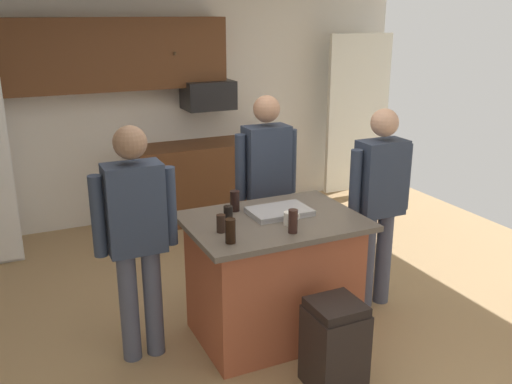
% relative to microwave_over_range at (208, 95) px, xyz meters
% --- Properties ---
extents(floor, '(7.04, 7.04, 0.00)m').
position_rel_microwave_over_range_xyz_m(floor, '(-0.60, -2.50, -1.45)').
color(floor, tan).
rests_on(floor, ground).
extents(back_wall, '(6.40, 0.10, 2.60)m').
position_rel_microwave_over_range_xyz_m(back_wall, '(-0.60, 0.30, -0.15)').
color(back_wall, white).
rests_on(back_wall, ground).
extents(french_door_window_panel, '(0.90, 0.06, 2.00)m').
position_rel_microwave_over_range_xyz_m(french_door_window_panel, '(2.00, -0.10, -0.35)').
color(french_door_window_panel, white).
rests_on(french_door_window_panel, ground).
extents(cabinet_run_upper, '(2.40, 0.38, 0.75)m').
position_rel_microwave_over_range_xyz_m(cabinet_run_upper, '(-1.00, 0.10, 0.48)').
color(cabinet_run_upper, brown).
extents(cabinet_run_lower, '(1.80, 0.63, 0.90)m').
position_rel_microwave_over_range_xyz_m(cabinet_run_lower, '(0.00, -0.02, -1.00)').
color(cabinet_run_lower, brown).
rests_on(cabinet_run_lower, ground).
extents(microwave_over_range, '(0.56, 0.40, 0.32)m').
position_rel_microwave_over_range_xyz_m(microwave_over_range, '(0.00, 0.00, 0.00)').
color(microwave_over_range, black).
extents(kitchen_island, '(1.25, 0.91, 0.94)m').
position_rel_microwave_over_range_xyz_m(kitchen_island, '(-0.51, -2.68, -0.98)').
color(kitchen_island, '#AD5638').
rests_on(kitchen_island, ground).
extents(person_guest_right, '(0.57, 0.22, 1.67)m').
position_rel_microwave_over_range_xyz_m(person_guest_right, '(-1.47, -2.55, -0.49)').
color(person_guest_right, '#4C5166').
rests_on(person_guest_right, ground).
extents(person_host_foreground, '(0.57, 0.22, 1.70)m').
position_rel_microwave_over_range_xyz_m(person_host_foreground, '(-0.19, -1.92, -0.46)').
color(person_host_foreground, '#383842').
rests_on(person_host_foreground, ground).
extents(person_elder_center, '(0.57, 0.22, 1.65)m').
position_rel_microwave_over_range_xyz_m(person_elder_center, '(0.47, -2.62, -0.50)').
color(person_elder_center, '#4C5166').
rests_on(person_elder_center, ground).
extents(glass_short_whisky, '(0.07, 0.07, 0.16)m').
position_rel_microwave_over_range_xyz_m(glass_short_whisky, '(-0.69, -2.41, -0.44)').
color(glass_short_whisky, black).
rests_on(glass_short_whisky, kitchen_island).
extents(glass_stout_tall, '(0.07, 0.07, 0.16)m').
position_rel_microwave_over_range_xyz_m(glass_stout_tall, '(-0.96, -2.95, -0.43)').
color(glass_stout_tall, black).
rests_on(glass_stout_tall, kitchen_island).
extents(glass_dark_ale, '(0.06, 0.06, 0.12)m').
position_rel_microwave_over_range_xyz_m(glass_dark_ale, '(-0.94, -2.76, -0.45)').
color(glass_dark_ale, black).
rests_on(glass_dark_ale, kitchen_island).
extents(mug_blue_stoneware, '(0.12, 0.08, 0.09)m').
position_rel_microwave_over_range_xyz_m(mug_blue_stoneware, '(-0.46, -2.83, -0.47)').
color(mug_blue_stoneware, white).
rests_on(mug_blue_stoneware, kitchen_island).
extents(tumbler_amber, '(0.06, 0.06, 0.16)m').
position_rel_microwave_over_range_xyz_m(tumbler_amber, '(-0.51, -2.97, -0.43)').
color(tumbler_amber, '#321D18').
rests_on(tumbler_amber, kitchen_island).
extents(glass_pilsner, '(0.06, 0.06, 0.13)m').
position_rel_microwave_over_range_xyz_m(glass_pilsner, '(-0.83, -2.62, -0.45)').
color(glass_pilsner, black).
rests_on(glass_pilsner, kitchen_island).
extents(serving_tray, '(0.44, 0.30, 0.04)m').
position_rel_microwave_over_range_xyz_m(serving_tray, '(-0.43, -2.61, -0.49)').
color(serving_tray, '#B7B7BC').
rests_on(serving_tray, kitchen_island).
extents(trash_bin, '(0.34, 0.34, 0.61)m').
position_rel_microwave_over_range_xyz_m(trash_bin, '(-0.43, -3.42, -1.15)').
color(trash_bin, black).
rests_on(trash_bin, ground).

